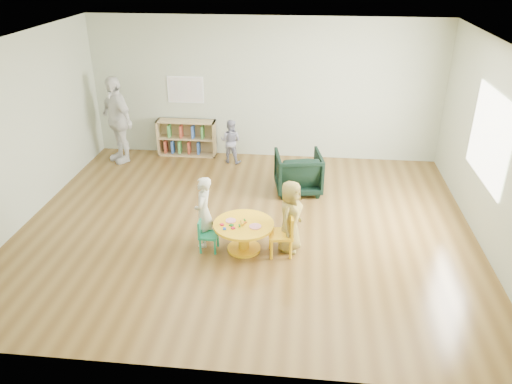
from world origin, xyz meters
TOP-DOWN VIEW (x-y plane):
  - room at (0.01, 0.00)m, footprint 7.10×7.00m
  - activity_table at (0.05, -0.68)m, footprint 0.87×0.87m
  - kid_chair_left at (-0.48, -0.74)m, footprint 0.27×0.27m
  - kid_chair_right at (0.63, -0.72)m, footprint 0.38×0.38m
  - bookshelf at (-1.61, 2.86)m, footprint 1.20×0.30m
  - alphabet_poster at (-1.60, 2.98)m, footprint 0.74×0.01m
  - armchair at (0.76, 1.35)m, footprint 0.91×0.93m
  - child_left at (-0.54, -0.59)m, footprint 0.28×0.41m
  - child_right at (0.71, -0.58)m, footprint 0.48×0.60m
  - toddler at (-0.63, 2.55)m, footprint 0.49×0.42m
  - adult_caretaker at (-2.88, 2.40)m, footprint 1.05×0.98m

SIDE VIEW (x-z plane):
  - kid_chair_left at x=-0.48m, z-range 0.02..0.51m
  - activity_table at x=0.05m, z-range 0.06..0.54m
  - kid_chair_right at x=0.63m, z-range 0.02..0.65m
  - armchair at x=0.76m, z-range 0.00..0.73m
  - bookshelf at x=-1.61m, z-range -0.01..0.74m
  - toddler at x=-0.63m, z-range 0.00..0.89m
  - child_right at x=0.71m, z-range 0.00..1.07m
  - child_left at x=-0.54m, z-range 0.00..1.07m
  - adult_caretaker at x=-2.88m, z-range 0.00..1.73m
  - alphabet_poster at x=-1.60m, z-range 1.08..1.62m
  - room at x=0.01m, z-range 0.49..3.29m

